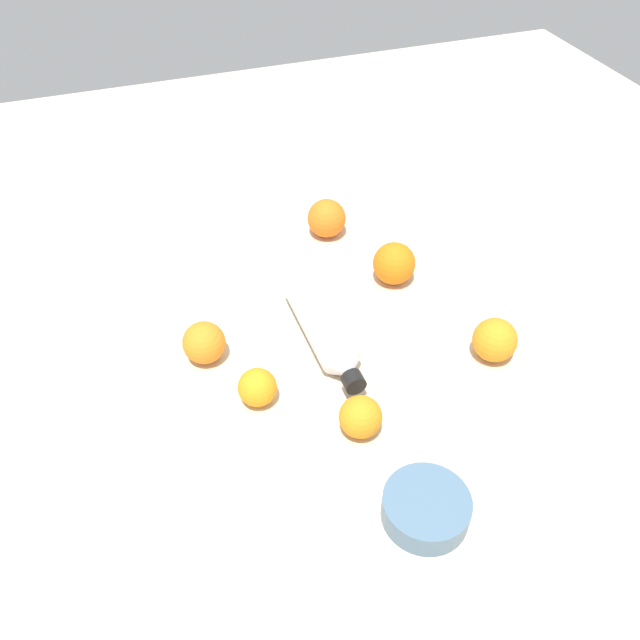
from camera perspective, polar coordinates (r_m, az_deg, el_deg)
ground_plane at (r=1.13m, az=1.67°, el=-2.20°), size 2.40×2.40×0.00m
water_bottle at (r=1.11m, az=0.40°, el=-0.73°), size 0.26×0.07×0.07m
orange_0 at (r=1.12m, az=14.96°, el=-1.69°), size 0.07×0.07×0.07m
orange_1 at (r=1.24m, az=6.46°, el=4.91°), size 0.08×0.08×0.08m
orange_2 at (r=1.10m, az=-10.05°, el=-1.95°), size 0.07×0.07×0.07m
orange_3 at (r=1.36m, az=0.58°, el=8.84°), size 0.08×0.08×0.08m
orange_4 at (r=1.03m, az=-5.46°, el=-5.85°), size 0.06×0.06×0.06m
orange_5 at (r=0.99m, az=3.54°, el=-8.41°), size 0.07×0.07×0.07m
ceramic_bowl at (r=0.92m, az=9.19°, el=-15.85°), size 0.12×0.12×0.04m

